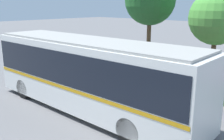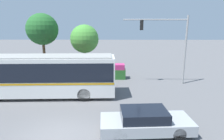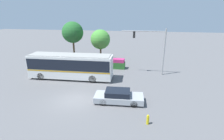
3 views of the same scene
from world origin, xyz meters
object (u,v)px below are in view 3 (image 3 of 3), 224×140
(city_bus, at_px, (71,65))
(street_tree_left, at_px, (73,32))
(traffic_light_pole, at_px, (154,44))
(street_tree_centre, at_px, (100,39))
(sedan_foreground, at_px, (119,96))
(fire_hydrant, at_px, (148,120))

(city_bus, height_order, street_tree_left, street_tree_left)
(city_bus, relative_size, traffic_light_pole, 1.72)
(street_tree_left, bearing_deg, street_tree_centre, 1.30)
(traffic_light_pole, distance_m, street_tree_centre, 10.61)
(sedan_foreground, relative_size, fire_hydrant, 5.73)
(traffic_light_pole, bearing_deg, street_tree_left, -21.06)
(traffic_light_pole, bearing_deg, street_tree_centre, -31.64)
(street_tree_left, bearing_deg, fire_hydrant, -52.72)
(street_tree_centre, bearing_deg, sedan_foreground, -69.61)
(city_bus, distance_m, traffic_light_pole, 11.73)
(street_tree_left, distance_m, fire_hydrant, 22.45)
(city_bus, xyz_separation_m, fire_hydrant, (10.02, -8.36, -1.47))
(city_bus, xyz_separation_m, traffic_light_pole, (10.87, 3.66, 2.47))
(sedan_foreground, bearing_deg, fire_hydrant, -51.53)
(traffic_light_pole, height_order, street_tree_centre, traffic_light_pole)
(city_bus, height_order, traffic_light_pole, traffic_light_pole)
(city_bus, relative_size, street_tree_centre, 1.96)
(city_bus, xyz_separation_m, street_tree_left, (-3.27, 9.10, 3.25))
(sedan_foreground, bearing_deg, street_tree_left, 122.45)
(street_tree_centre, height_order, fire_hydrant, street_tree_centre)
(sedan_foreground, height_order, traffic_light_pole, traffic_light_pole)
(sedan_foreground, relative_size, street_tree_centre, 0.86)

